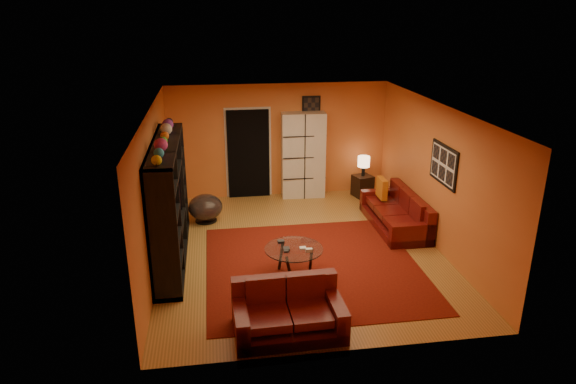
{
  "coord_description": "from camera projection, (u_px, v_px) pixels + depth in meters",
  "views": [
    {
      "loc": [
        -1.47,
        -8.37,
        4.19
      ],
      "look_at": [
        -0.21,
        0.1,
        1.09
      ],
      "focal_mm": 32.0,
      "sensor_mm": 36.0,
      "label": 1
    }
  ],
  "objects": [
    {
      "name": "side_table",
      "position": [
        362.0,
        186.0,
        11.99
      ],
      "size": [
        0.5,
        0.5,
        0.5
      ],
      "primitive_type": "cube",
      "rotation": [
        0.0,
        0.0,
        0.29
      ],
      "color": "black",
      "rests_on": "floor"
    },
    {
      "name": "storage_cabinet",
      "position": [
        303.0,
        155.0,
        11.76
      ],
      "size": [
        1.01,
        0.48,
        1.97
      ],
      "primitive_type": "cube",
      "rotation": [
        0.0,
        0.0,
        -0.05
      ],
      "color": "silver",
      "rests_on": "floor"
    },
    {
      "name": "entertainment_unit",
      "position": [
        169.0,
        202.0,
        8.74
      ],
      "size": [
        0.45,
        3.0,
        2.1
      ],
      "primitive_type": "cube",
      "color": "black",
      "rests_on": "floor"
    },
    {
      "name": "wall_art_back",
      "position": [
        311.0,
        107.0,
        11.6
      ],
      "size": [
        0.42,
        0.03,
        0.52
      ],
      "primitive_type": "cube",
      "color": "black",
      "rests_on": "wall_back"
    },
    {
      "name": "rug",
      "position": [
        313.0,
        266.0,
        8.78
      ],
      "size": [
        3.6,
        3.6,
        0.01
      ],
      "primitive_type": "cube",
      "color": "#561009",
      "rests_on": "floor"
    },
    {
      "name": "table_lamp",
      "position": [
        364.0,
        162.0,
        11.79
      ],
      "size": [
        0.28,
        0.28,
        0.46
      ],
      "color": "black",
      "rests_on": "side_table"
    },
    {
      "name": "coffee_table",
      "position": [
        294.0,
        251.0,
        8.36
      ],
      "size": [
        0.96,
        0.96,
        0.48
      ],
      "rotation": [
        0.0,
        0.0,
        0.13
      ],
      "color": "silver",
      "rests_on": "floor"
    },
    {
      "name": "doorway",
      "position": [
        248.0,
        154.0,
        11.73
      ],
      "size": [
        0.95,
        0.1,
        2.04
      ],
      "primitive_type": "cube",
      "color": "black",
      "rests_on": "floor"
    },
    {
      "name": "tv",
      "position": [
        173.0,
        203.0,
        8.85
      ],
      "size": [
        0.97,
        0.13,
        0.56
      ],
      "primitive_type": "imported",
      "rotation": [
        0.0,
        0.0,
        1.57
      ],
      "color": "black",
      "rests_on": "entertainment_unit"
    },
    {
      "name": "wall_right",
      "position": [
        436.0,
        176.0,
        9.32
      ],
      "size": [
        0.0,
        6.0,
        6.0
      ],
      "primitive_type": "plane",
      "rotation": [
        1.57,
        0.0,
        -1.57
      ],
      "color": "#D16A2D",
      "rests_on": "floor"
    },
    {
      "name": "wall_left",
      "position": [
        154.0,
        189.0,
        8.63
      ],
      "size": [
        0.0,
        6.0,
        6.0
      ],
      "primitive_type": "plane",
      "rotation": [
        1.57,
        0.0,
        1.57
      ],
      "color": "#D16A2D",
      "rests_on": "floor"
    },
    {
      "name": "wall_front",
      "position": [
        343.0,
        261.0,
        6.18
      ],
      "size": [
        6.0,
        0.0,
        6.0
      ],
      "primitive_type": "plane",
      "rotation": [
        -1.57,
        0.0,
        0.0
      ],
      "color": "#D16A2D",
      "rests_on": "floor"
    },
    {
      "name": "floor",
      "position": [
        300.0,
        249.0,
        9.42
      ],
      "size": [
        6.0,
        6.0,
        0.0
      ],
      "primitive_type": "plane",
      "color": "olive",
      "rests_on": "ground"
    },
    {
      "name": "bowl_chair",
      "position": [
        205.0,
        207.0,
        10.54
      ],
      "size": [
        0.7,
        0.7,
        0.57
      ],
      "color": "black",
      "rests_on": "floor"
    },
    {
      "name": "ceiling",
      "position": [
        301.0,
        108.0,
        8.53
      ],
      "size": [
        6.0,
        6.0,
        0.0
      ],
      "primitive_type": "plane",
      "rotation": [
        3.14,
        0.0,
        0.0
      ],
      "color": "white",
      "rests_on": "wall_back"
    },
    {
      "name": "loveseat",
      "position": [
        288.0,
        311.0,
        6.99
      ],
      "size": [
        1.5,
        0.93,
        0.85
      ],
      "rotation": [
        0.0,
        0.0,
        1.6
      ],
      "color": "#4F0A0A",
      "rests_on": "rug"
    },
    {
      "name": "throw_pillow",
      "position": [
        382.0,
        188.0,
        10.69
      ],
      "size": [
        0.12,
        0.42,
        0.42
      ],
      "primitive_type": "cube",
      "color": "#CA6B16",
      "rests_on": "sofa"
    },
    {
      "name": "wall_back",
      "position": [
        278.0,
        141.0,
        11.77
      ],
      "size": [
        6.0,
        0.0,
        6.0
      ],
      "primitive_type": "plane",
      "rotation": [
        1.57,
        0.0,
        0.0
      ],
      "color": "#D16A2D",
      "rests_on": "floor"
    },
    {
      "name": "wall_art_right",
      "position": [
        444.0,
        165.0,
        8.94
      ],
      "size": [
        0.03,
        1.0,
        0.7
      ],
      "primitive_type": "cube",
      "color": "black",
      "rests_on": "wall_right"
    },
    {
      "name": "sofa",
      "position": [
        399.0,
        213.0,
        10.3
      ],
      "size": [
        0.85,
        2.06,
        0.85
      ],
      "rotation": [
        0.0,
        0.0,
        0.0
      ],
      "color": "#4F0A0A",
      "rests_on": "rug"
    }
  ]
}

